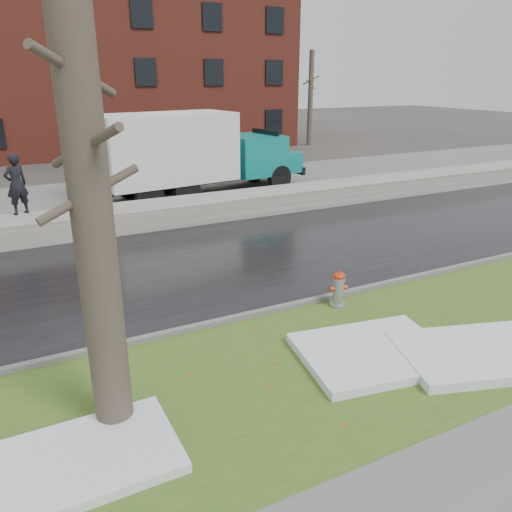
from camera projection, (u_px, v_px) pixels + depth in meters
name	position (u px, v px, depth m)	size (l,w,h in m)	color
ground	(280.00, 338.00, 9.73)	(120.00, 120.00, 0.00)	#47423D
verge	(315.00, 368.00, 8.67)	(60.00, 4.50, 0.04)	#30521B
road	(198.00, 264.00, 13.50)	(60.00, 7.00, 0.03)	black
parking_lot	(125.00, 199.00, 20.62)	(60.00, 9.00, 0.03)	slate
curb	(257.00, 314.00, 10.54)	(60.00, 0.15, 0.14)	slate
snowbank	(154.00, 215.00, 16.89)	(60.00, 1.60, 0.75)	#ACA69E
brick_building	(90.00, 72.00, 34.02)	(26.00, 12.00, 10.00)	maroon
bg_tree_right	(310.00, 97.00, 35.51)	(1.40, 1.62, 6.50)	brown
fire_hydrant	(338.00, 287.00, 10.83)	(0.41, 0.37, 0.83)	gray
tree	(90.00, 199.00, 6.19)	(1.35, 1.57, 6.61)	brown
box_truck	(191.00, 153.00, 20.51)	(10.43, 3.46, 3.44)	black
worker	(16.00, 184.00, 15.23)	(0.68, 0.45, 1.87)	black
snow_patch_near	(373.00, 353.00, 8.97)	(2.60, 2.00, 0.16)	silver
snow_patch_far	(92.00, 456.00, 6.54)	(2.20, 1.60, 0.14)	silver
snow_patch_side	(478.00, 354.00, 8.92)	(2.80, 1.80, 0.18)	silver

